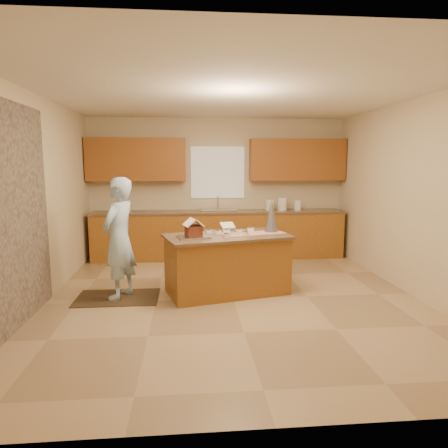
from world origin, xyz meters
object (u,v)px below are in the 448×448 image
Objects in this scene: island_base at (227,265)px; boy at (119,238)px; gingerbread_house at (193,229)px; tinsel_tree at (271,215)px.

boy is (-1.47, -0.11, 0.43)m from island_base.
island_base is at bearing 117.06° from boy.
boy is 1.01m from gingerbread_house.
tinsel_tree is at bearing 3.67° from island_base.
tinsel_tree is (0.67, 0.22, 0.68)m from island_base.
gingerbread_house is (-0.47, -0.17, 0.55)m from island_base.
boy is 5.32× the size of gingerbread_house.
tinsel_tree is 1.21m from gingerbread_house.
gingerbread_house is (-1.14, -0.39, -0.13)m from tinsel_tree.
tinsel_tree reaches higher than gingerbread_house.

